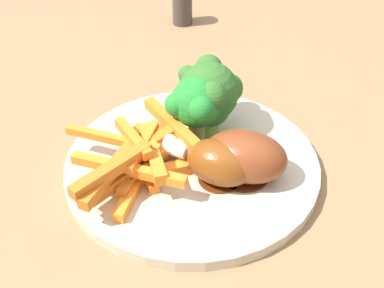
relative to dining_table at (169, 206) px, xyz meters
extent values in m
cube|color=#8E6B47|center=(0.00, 0.00, 0.09)|extent=(1.20, 0.66, 0.03)
cylinder|color=brown|center=(-0.54, -0.27, -0.26)|extent=(0.06, 0.06, 0.68)
cylinder|color=brown|center=(-0.54, 0.27, -0.26)|extent=(0.06, 0.06, 0.68)
cylinder|color=beige|center=(0.05, 0.03, 0.12)|extent=(0.25, 0.25, 0.01)
cylinder|color=#8FB553|center=(0.00, 0.05, 0.13)|extent=(0.01, 0.01, 0.02)
sphere|color=#316525|center=(0.00, 0.05, 0.17)|extent=(0.06, 0.06, 0.06)
sphere|color=#316525|center=(0.02, 0.05, 0.18)|extent=(0.03, 0.03, 0.03)
sphere|color=#316525|center=(0.00, 0.03, 0.17)|extent=(0.03, 0.03, 0.03)
sphere|color=#316525|center=(-0.02, 0.06, 0.16)|extent=(0.03, 0.03, 0.03)
sphere|color=#316525|center=(-0.03, 0.04, 0.18)|extent=(0.03, 0.03, 0.03)
sphere|color=#316525|center=(0.00, 0.03, 0.16)|extent=(0.02, 0.02, 0.02)
sphere|color=#316525|center=(-0.01, 0.02, 0.18)|extent=(0.02, 0.02, 0.02)
cylinder|color=#7EB14B|center=(0.01, 0.05, 0.13)|extent=(0.02, 0.02, 0.02)
sphere|color=#2B702B|center=(0.01, 0.05, 0.16)|extent=(0.04, 0.04, 0.04)
sphere|color=#2B702B|center=(0.00, 0.06, 0.17)|extent=(0.02, 0.02, 0.02)
sphere|color=#2B702B|center=(0.02, 0.06, 0.16)|extent=(0.01, 0.01, 0.01)
sphere|color=#2B702B|center=(0.02, 0.04, 0.16)|extent=(0.02, 0.02, 0.02)
sphere|color=#2B702B|center=(0.02, 0.05, 0.16)|extent=(0.02, 0.02, 0.02)
cylinder|color=#8BAB5E|center=(0.02, 0.04, 0.14)|extent=(0.02, 0.02, 0.03)
sphere|color=#23802D|center=(0.02, 0.04, 0.17)|extent=(0.05, 0.05, 0.05)
sphere|color=#23802D|center=(0.04, 0.04, 0.17)|extent=(0.03, 0.03, 0.03)
sphere|color=#23802D|center=(0.01, 0.06, 0.17)|extent=(0.02, 0.02, 0.02)
sphere|color=#23802D|center=(0.03, 0.02, 0.17)|extent=(0.02, 0.02, 0.02)
sphere|color=#23802D|center=(0.02, 0.02, 0.17)|extent=(0.02, 0.02, 0.02)
sphere|color=#23802D|center=(0.01, 0.04, 0.17)|extent=(0.02, 0.02, 0.02)
sphere|color=#23802D|center=(0.03, 0.04, 0.17)|extent=(0.03, 0.03, 0.03)
cube|color=orange|center=(0.07, -0.01, 0.13)|extent=(0.07, 0.04, 0.01)
cube|color=orange|center=(0.07, -0.01, 0.13)|extent=(0.11, 0.03, 0.01)
cube|color=orange|center=(0.08, 0.01, 0.13)|extent=(0.05, 0.08, 0.01)
cube|color=orange|center=(0.07, 0.00, 0.14)|extent=(0.07, 0.05, 0.01)
cube|color=orange|center=(0.11, -0.01, 0.13)|extent=(0.07, 0.02, 0.01)
cube|color=orange|center=(0.10, -0.02, 0.15)|extent=(0.03, 0.11, 0.01)
cube|color=orange|center=(0.08, -0.01, 0.15)|extent=(0.09, 0.07, 0.01)
cube|color=orange|center=(0.11, -0.03, 0.16)|extent=(0.07, 0.06, 0.01)
cube|color=orange|center=(0.06, -0.04, 0.15)|extent=(0.03, 0.10, 0.01)
cube|color=orange|center=(0.07, -0.02, 0.13)|extent=(0.05, 0.05, 0.01)
cube|color=orange|center=(0.03, 0.01, 0.15)|extent=(0.08, 0.07, 0.01)
cube|color=orange|center=(0.07, -0.03, 0.14)|extent=(0.08, 0.02, 0.01)
cube|color=orange|center=(0.11, -0.03, 0.15)|extent=(0.09, 0.04, 0.01)
cube|color=orange|center=(0.07, -0.02, 0.16)|extent=(0.05, 0.05, 0.01)
cube|color=orange|center=(0.07, 0.00, 0.15)|extent=(0.08, 0.04, 0.01)
cube|color=orange|center=(0.10, -0.02, 0.14)|extent=(0.07, 0.05, 0.01)
cube|color=orange|center=(0.07, -0.01, 0.15)|extent=(0.07, 0.02, 0.01)
cylinder|color=#54230B|center=(0.08, 0.06, 0.12)|extent=(0.04, 0.04, 0.00)
ellipsoid|color=brown|center=(0.08, 0.06, 0.14)|extent=(0.06, 0.08, 0.04)
cylinder|color=beige|center=(0.06, 0.01, 0.14)|extent=(0.02, 0.04, 0.01)
sphere|color=silver|center=(0.05, -0.01, 0.14)|extent=(0.02, 0.02, 0.02)
cylinder|color=#572110|center=(0.07, 0.09, 0.12)|extent=(0.05, 0.05, 0.00)
ellipsoid|color=brown|center=(0.07, 0.09, 0.15)|extent=(0.07, 0.09, 0.05)
cylinder|color=beige|center=(0.06, 0.03, 0.14)|extent=(0.02, 0.03, 0.01)
sphere|color=silver|center=(0.05, 0.01, 0.14)|extent=(0.02, 0.02, 0.02)
cylinder|color=#423833|center=(-0.28, -0.02, 0.14)|extent=(0.03, 0.03, 0.06)
camera|label=1|loc=(0.42, 0.07, 0.44)|focal=45.90mm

